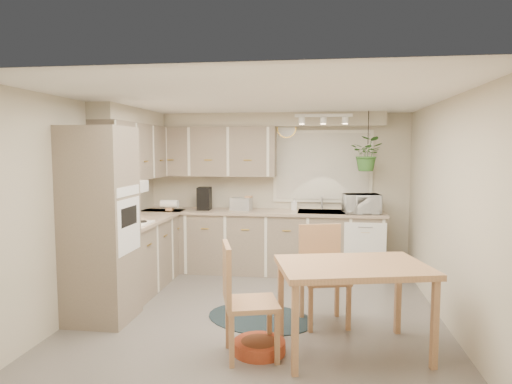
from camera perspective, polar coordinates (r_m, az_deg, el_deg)
floor at (r=5.32m, az=0.40°, el=-15.11°), size 4.20×4.20×0.00m
ceiling at (r=5.01m, az=0.41°, el=11.55°), size 4.20×4.20×0.00m
wall_back at (r=7.10m, az=2.60°, el=0.02°), size 4.00×0.04×2.40m
wall_front at (r=2.99m, az=-4.87°, el=-7.40°), size 4.00×0.04×2.40m
wall_left at (r=5.64m, az=-20.18°, el=-1.68°), size 0.04×4.20×2.40m
wall_right at (r=5.17m, az=23.00°, el=-2.40°), size 0.04×4.20×2.40m
base_cab_left at (r=6.43m, az=-13.88°, el=-7.47°), size 0.60×1.85×0.90m
base_cab_back at (r=6.94m, az=0.69°, el=-6.37°), size 3.60×0.60×0.90m
counter_left at (r=6.34m, az=-13.90°, el=-3.33°), size 0.64×1.89×0.04m
counter_back at (r=6.85m, az=0.68°, el=-2.53°), size 3.64×0.64×0.04m
oven_stack at (r=5.18m, az=-18.90°, el=-3.91°), size 0.65×0.65×2.10m
wall_oven_face at (r=5.05m, az=-15.64°, el=-4.06°), size 0.02×0.56×0.58m
upper_cab_left at (r=6.43m, az=-14.78°, el=4.87°), size 0.35×2.00×0.75m
upper_cab_back at (r=7.06m, az=-5.65°, el=5.05°), size 2.00×0.35×0.75m
soffit_left at (r=6.46m, az=-15.09°, el=9.09°), size 0.30×2.00×0.20m
soffit_back at (r=6.96m, az=0.86°, el=8.99°), size 3.60×0.30×0.20m
cooktop at (r=5.81m, az=-15.91°, el=-3.91°), size 0.52×0.58×0.02m
range_hood at (r=5.76m, az=-16.21°, el=0.57°), size 0.40×0.60×0.14m
window_blinds at (r=7.02m, az=8.30°, el=3.18°), size 1.40×0.02×1.00m
window_frame at (r=7.03m, az=8.30°, el=3.18°), size 1.50×0.02×1.10m
sink at (r=6.81m, az=8.24°, el=-2.80°), size 0.70×0.48×0.10m
dishwasher_front at (r=6.62m, az=13.44°, el=-7.30°), size 0.58×0.02×0.83m
track_light_bar at (r=6.51m, az=8.42°, el=9.45°), size 0.80×0.04×0.04m
wall_clock at (r=7.04m, az=3.84°, el=7.96°), size 0.30×0.03×0.30m
dining_table at (r=4.37m, az=11.90°, el=-14.06°), size 1.48×1.16×0.83m
chair_left at (r=4.19m, az=-0.57°, el=-13.37°), size 0.60×0.60×1.03m
chair_back at (r=4.96m, az=8.58°, el=-10.35°), size 0.60×0.60×1.04m
braided_rug at (r=5.21m, az=0.49°, el=-15.48°), size 1.45×1.28×0.01m
pet_bed at (r=4.41m, az=0.42°, el=-18.78°), size 0.52×0.52×0.11m
microwave at (r=6.71m, az=13.06°, el=-1.19°), size 0.54×0.35×0.34m
soap_bottle at (r=6.96m, az=4.79°, el=-1.91°), size 0.09×0.19×0.09m
hanging_plant at (r=6.68m, az=13.78°, el=4.19°), size 0.59×0.62×0.38m
coffee_maker at (r=7.00m, az=-6.48°, el=-0.81°), size 0.21×0.25×0.34m
toaster at (r=6.91m, az=-1.88°, el=-1.51°), size 0.34×0.23×0.19m
knife_block at (r=6.92m, az=-0.93°, el=-1.38°), size 0.11×0.11×0.21m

